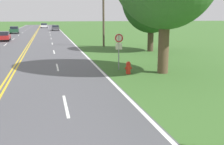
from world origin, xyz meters
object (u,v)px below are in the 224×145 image
at_px(traffic_sign, 119,43).
at_px(car_dark_green_sedan_mid_near, 14,30).
at_px(fire_hydrant, 128,68).
at_px(car_red_sedan_approaching, 3,36).
at_px(car_white_sedan_receding, 44,25).
at_px(car_dark_grey_hatchback_mid_far, 56,28).

xyz_separation_m(traffic_sign, car_dark_green_sedan_mid_near, (-11.35, 44.53, -1.07)).
bearing_deg(fire_hydrant, car_red_sedan_approaching, 112.46).
relative_size(fire_hydrant, car_dark_green_sedan_mid_near, 0.19).
bearing_deg(car_red_sedan_approaching, fire_hydrant, -160.10).
height_order(traffic_sign, car_red_sedan_approaching, traffic_sign).
bearing_deg(car_white_sedan_receding, car_dark_green_sedan_mid_near, -10.88).
distance_m(traffic_sign, car_dark_grey_hatchback_mid_far, 55.25).
height_order(car_red_sedan_approaching, car_dark_grey_hatchback_mid_far, car_red_sedan_approaching).
bearing_deg(traffic_sign, car_dark_green_sedan_mid_near, 104.30).
bearing_deg(car_dark_grey_hatchback_mid_far, traffic_sign, 5.13).
distance_m(fire_hydrant, car_dark_grey_hatchback_mid_far, 56.73).
distance_m(car_dark_grey_hatchback_mid_far, car_white_sedan_receding, 17.65).
relative_size(car_red_sedan_approaching, car_dark_grey_hatchback_mid_far, 1.07).
bearing_deg(traffic_sign, fire_hydrant, -80.47).
bearing_deg(car_white_sedan_receding, traffic_sign, 5.29).
xyz_separation_m(car_red_sedan_approaching, car_white_sedan_receding, (5.54, 46.88, 0.01)).
distance_m(car_dark_green_sedan_mid_near, car_dark_grey_hatchback_mid_far, 13.85).
relative_size(car_dark_grey_hatchback_mid_far, car_white_sedan_receding, 0.93).
xyz_separation_m(fire_hydrant, car_dark_grey_hatchback_mid_far, (-2.74, 56.66, 0.34)).
relative_size(fire_hydrant, traffic_sign, 0.33).
bearing_deg(traffic_sign, car_red_sedan_approaching, 113.15).
xyz_separation_m(fire_hydrant, car_red_sedan_approaching, (-11.24, 27.18, 0.33)).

